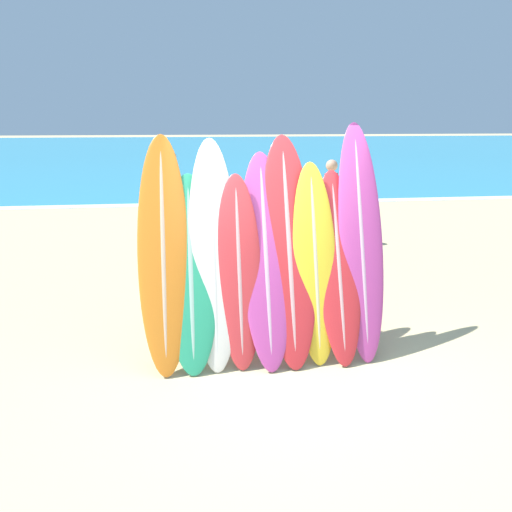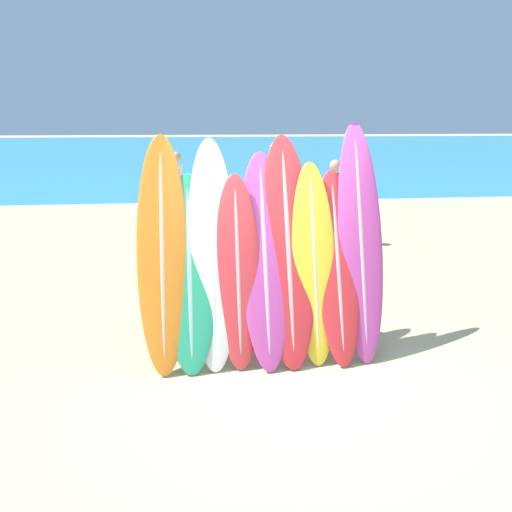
{
  "view_description": "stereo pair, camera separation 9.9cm",
  "coord_description": "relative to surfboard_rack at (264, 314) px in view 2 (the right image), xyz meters",
  "views": [
    {
      "loc": [
        -1.01,
        -4.58,
        2.57
      ],
      "look_at": [
        -0.25,
        1.28,
        0.94
      ],
      "focal_mm": 35.0,
      "sensor_mm": 36.0,
      "label": 1
    },
    {
      "loc": [
        -0.91,
        -4.59,
        2.57
      ],
      "look_at": [
        -0.25,
        1.28,
        0.94
      ],
      "focal_mm": 35.0,
      "sensor_mm": 36.0,
      "label": 2
    }
  ],
  "objects": [
    {
      "name": "surfboard_slot_6",
      "position": [
        0.55,
        0.02,
        0.57
      ],
      "size": [
        0.48,
        0.82,
        2.13
      ],
      "color": "yellow",
      "rests_on": "ground_plane"
    },
    {
      "name": "person_mid_beach",
      "position": [
        2.08,
        4.86,
        0.47
      ],
      "size": [
        0.3,
        0.29,
        1.78
      ],
      "rotation": [
        0.0,
        0.0,
        0.74
      ],
      "color": "tan",
      "rests_on": "ground_plane"
    },
    {
      "name": "surfboard_slot_7",
      "position": [
        0.81,
        0.01,
        0.52
      ],
      "size": [
        0.48,
        0.94,
        2.03
      ],
      "color": "red",
      "rests_on": "ground_plane"
    },
    {
      "name": "surfboard_slot_2",
      "position": [
        -0.55,
        0.08,
        0.7
      ],
      "size": [
        0.53,
        0.96,
        2.38
      ],
      "color": "silver",
      "rests_on": "ground_plane"
    },
    {
      "name": "surfboard_slot_4",
      "position": [
        0.01,
        0.06,
        0.62
      ],
      "size": [
        0.54,
        1.08,
        2.23
      ],
      "color": "#B23D8E",
      "rests_on": "ground_plane"
    },
    {
      "name": "surfboard_slot_5",
      "position": [
        0.27,
        0.1,
        0.71
      ],
      "size": [
        0.59,
        1.12,
        2.41
      ],
      "color": "red",
      "rests_on": "ground_plane"
    },
    {
      "name": "surfboard_slot_3",
      "position": [
        -0.29,
        -0.0,
        0.51
      ],
      "size": [
        0.48,
        0.78,
        2.01
      ],
      "color": "red",
      "rests_on": "ground_plane"
    },
    {
      "name": "surfboard_rack",
      "position": [
        0.0,
        0.0,
        0.0
      ],
      "size": [
        2.49,
        0.04,
        0.92
      ],
      "color": "#47474C",
      "rests_on": "ground_plane"
    },
    {
      "name": "surfboard_slot_8",
      "position": [
        1.08,
        0.1,
        0.78
      ],
      "size": [
        0.49,
        0.99,
        2.55
      ],
      "color": "#B23D8E",
      "rests_on": "ground_plane"
    },
    {
      "name": "person_far_right",
      "position": [
        1.58,
        7.38,
        0.36
      ],
      "size": [
        0.21,
        0.26,
        1.57
      ],
      "rotation": [
        0.0,
        0.0,
        4.86
      ],
      "color": "#846047",
      "rests_on": "ground_plane"
    },
    {
      "name": "ground_plane",
      "position": [
        0.25,
        -0.48,
        -0.5
      ],
      "size": [
        160.0,
        160.0,
        0.0
      ],
      "primitive_type": "plane",
      "color": "tan"
    },
    {
      "name": "surfboard_slot_0",
      "position": [
        -1.08,
        0.09,
        0.72
      ],
      "size": [
        0.54,
        1.07,
        2.43
      ],
      "color": "orange",
      "rests_on": "ground_plane"
    },
    {
      "name": "ocean_water",
      "position": [
        0.25,
        39.69,
        -0.49
      ],
      "size": [
        120.0,
        60.0,
        0.01
      ],
      "color": "teal",
      "rests_on": "ground_plane"
    },
    {
      "name": "person_near_water",
      "position": [
        -0.32,
        4.99,
        0.43
      ],
      "size": [
        0.24,
        0.29,
        1.69
      ],
      "rotation": [
        0.0,
        0.0,
        4.28
      ],
      "color": "#A87A5B",
      "rests_on": "ground_plane"
    },
    {
      "name": "person_far_left",
      "position": [
        -1.2,
        7.14,
        0.49
      ],
      "size": [
        0.3,
        0.31,
        1.81
      ],
      "rotation": [
        0.0,
        0.0,
        0.89
      ],
      "color": "tan",
      "rests_on": "ground_plane"
    },
    {
      "name": "surfboard_slot_1",
      "position": [
        -0.8,
        0.02,
        0.51
      ],
      "size": [
        0.57,
        0.91,
        2.01
      ],
      "color": "#289E70",
      "rests_on": "ground_plane"
    }
  ]
}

